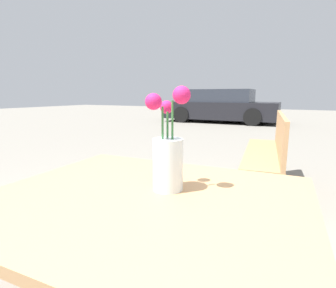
{
  "coord_description": "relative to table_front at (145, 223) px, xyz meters",
  "views": [
    {
      "loc": [
        0.43,
        -0.66,
        1.05
      ],
      "look_at": [
        0.04,
        0.08,
        0.89
      ],
      "focal_mm": 28.0,
      "sensor_mm": 36.0,
      "label": 1
    }
  ],
  "objects": [
    {
      "name": "table_front",
      "position": [
        0.0,
        0.0,
        0.0
      ],
      "size": [
        1.04,
        0.88,
        0.74
      ],
      "color": "tan",
      "rests_on": "ground_plane"
    },
    {
      "name": "bench_near",
      "position": [
        0.14,
        2.25,
        -0.18
      ],
      "size": [
        0.55,
        1.62,
        0.85
      ],
      "color": "tan",
      "rests_on": "ground_plane"
    },
    {
      "name": "parked_car",
      "position": [
        -2.44,
        9.34,
        -0.04
      ],
      "size": [
        4.27,
        1.92,
        1.25
      ],
      "color": "black",
      "rests_on": "ground_plane"
    },
    {
      "name": "flower_vase",
      "position": [
        0.04,
        0.08,
        0.2
      ],
      "size": [
        0.13,
        0.13,
        0.34
      ],
      "color": "silver",
      "rests_on": "table_front"
    }
  ]
}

